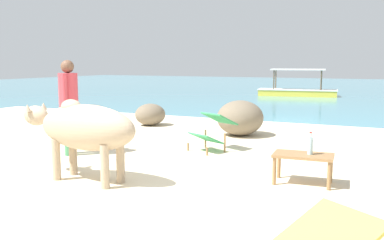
{
  "coord_description": "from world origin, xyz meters",
  "views": [
    {
      "loc": [
        3.28,
        -4.12,
        1.62
      ],
      "look_at": [
        -0.11,
        3.0,
        0.55
      ],
      "focal_mm": 39.87,
      "sensor_mm": 36.0,
      "label": 1
    }
  ],
  "objects_px": {
    "bottle": "(310,145)",
    "cow": "(84,128)",
    "boat_yellow": "(297,90)",
    "deck_chair_near": "(213,129)",
    "person_standing": "(69,100)",
    "low_bench_table": "(303,159)"
  },
  "relations": [
    {
      "from": "bottle",
      "to": "cow",
      "type": "bearing_deg",
      "value": -157.79
    },
    {
      "from": "cow",
      "to": "bottle",
      "type": "bearing_deg",
      "value": -154.62
    },
    {
      "from": "bottle",
      "to": "boat_yellow",
      "type": "relative_size",
      "value": 0.08
    },
    {
      "from": "deck_chair_near",
      "to": "boat_yellow",
      "type": "xyz_separation_m",
      "value": [
        -1.3,
        13.59,
        -0.13
      ]
    },
    {
      "from": "person_standing",
      "to": "bottle",
      "type": "bearing_deg",
      "value": -26.63
    },
    {
      "from": "cow",
      "to": "boat_yellow",
      "type": "height_order",
      "value": "boat_yellow"
    },
    {
      "from": "low_bench_table",
      "to": "boat_yellow",
      "type": "distance_m",
      "value": 15.39
    },
    {
      "from": "cow",
      "to": "deck_chair_near",
      "type": "bearing_deg",
      "value": -103.73
    },
    {
      "from": "deck_chair_near",
      "to": "boat_yellow",
      "type": "distance_m",
      "value": 13.66
    },
    {
      "from": "bottle",
      "to": "deck_chair_near",
      "type": "xyz_separation_m",
      "value": [
        -1.97,
        1.45,
        -0.13
      ]
    },
    {
      "from": "person_standing",
      "to": "boat_yellow",
      "type": "bearing_deg",
      "value": 61.51
    },
    {
      "from": "cow",
      "to": "low_bench_table",
      "type": "bearing_deg",
      "value": -154.24
    },
    {
      "from": "low_bench_table",
      "to": "person_standing",
      "type": "distance_m",
      "value": 4.03
    },
    {
      "from": "cow",
      "to": "boat_yellow",
      "type": "xyz_separation_m",
      "value": [
        -0.52,
        16.16,
        -0.47
      ]
    },
    {
      "from": "cow",
      "to": "person_standing",
      "type": "bearing_deg",
      "value": -39.38
    },
    {
      "from": "person_standing",
      "to": "boat_yellow",
      "type": "height_order",
      "value": "person_standing"
    },
    {
      "from": "low_bench_table",
      "to": "bottle",
      "type": "bearing_deg",
      "value": 4.01
    },
    {
      "from": "cow",
      "to": "low_bench_table",
      "type": "xyz_separation_m",
      "value": [
        2.67,
        1.11,
        -0.39
      ]
    },
    {
      "from": "low_bench_table",
      "to": "bottle",
      "type": "distance_m",
      "value": 0.2
    },
    {
      "from": "bottle",
      "to": "person_standing",
      "type": "height_order",
      "value": "person_standing"
    },
    {
      "from": "cow",
      "to": "deck_chair_near",
      "type": "xyz_separation_m",
      "value": [
        0.78,
        2.57,
        -0.33
      ]
    },
    {
      "from": "cow",
      "to": "low_bench_table",
      "type": "distance_m",
      "value": 2.92
    }
  ]
}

